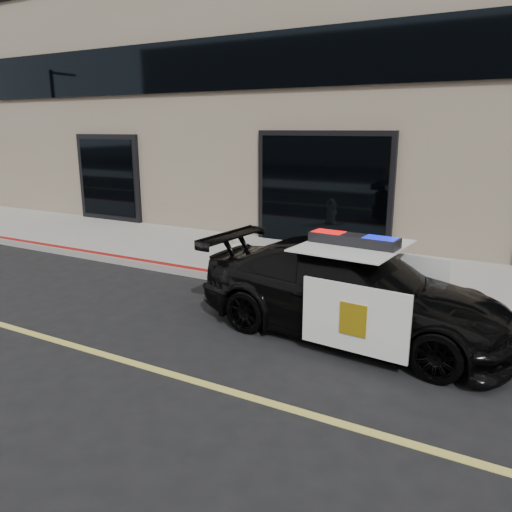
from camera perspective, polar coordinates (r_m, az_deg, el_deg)
The scene contains 5 objects.
ground at distance 6.26m, azimuth -8.42°, elevation -13.60°, with size 120.00×120.00×0.00m, color black.
sidewalk_n at distance 10.58m, azimuth 9.00°, elevation -1.39°, with size 60.00×3.50×0.15m, color gray.
building_n at distance 15.54m, azimuth 17.38°, elevation 25.22°, with size 60.00×7.00×12.00m, color #756856.
police_car at distance 7.29m, azimuth 10.83°, elevation -3.89°, with size 2.55×4.82×1.49m.
fire_hydrant at distance 10.23m, azimuth -2.16°, elevation 0.75°, with size 0.35×0.48×0.77m.
Camera 1 is at (3.43, -4.35, 2.92)m, focal length 35.00 mm.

